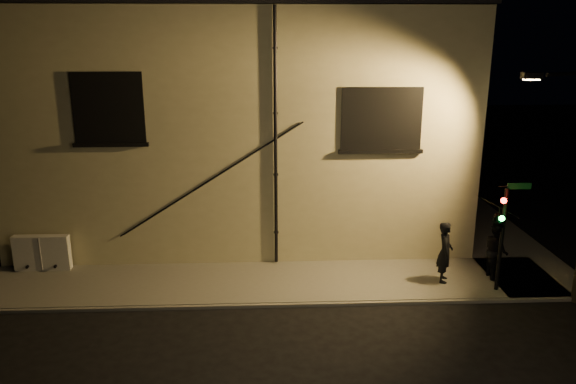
{
  "coord_description": "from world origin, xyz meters",
  "views": [
    {
      "loc": [
        -2.21,
        -14.75,
        7.69
      ],
      "look_at": [
        -1.45,
        1.8,
        2.93
      ],
      "focal_mm": 35.0,
      "sensor_mm": 36.0,
      "label": 1
    }
  ],
  "objects_px": {
    "pedestrian_b": "(496,250)",
    "utility_cabinet": "(42,253)",
    "traffic_signal": "(499,221)",
    "pedestrian_a": "(445,252)"
  },
  "relations": [
    {
      "from": "utility_cabinet",
      "to": "pedestrian_b",
      "type": "relative_size",
      "value": 1.0
    },
    {
      "from": "pedestrian_a",
      "to": "pedestrian_b",
      "type": "distance_m",
      "value": 1.75
    },
    {
      "from": "utility_cabinet",
      "to": "traffic_signal",
      "type": "xyz_separation_m",
      "value": [
        14.13,
        -2.26,
        1.66
      ]
    },
    {
      "from": "pedestrian_a",
      "to": "pedestrian_b",
      "type": "height_order",
      "value": "pedestrian_a"
    },
    {
      "from": "utility_cabinet",
      "to": "traffic_signal",
      "type": "distance_m",
      "value": 14.4
    },
    {
      "from": "utility_cabinet",
      "to": "pedestrian_a",
      "type": "distance_m",
      "value": 12.98
    },
    {
      "from": "utility_cabinet",
      "to": "pedestrian_a",
      "type": "bearing_deg",
      "value": -6.48
    },
    {
      "from": "pedestrian_a",
      "to": "traffic_signal",
      "type": "distance_m",
      "value": 1.95
    },
    {
      "from": "pedestrian_b",
      "to": "utility_cabinet",
      "type": "bearing_deg",
      "value": 85.56
    },
    {
      "from": "pedestrian_b",
      "to": "traffic_signal",
      "type": "height_order",
      "value": "traffic_signal"
    }
  ]
}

